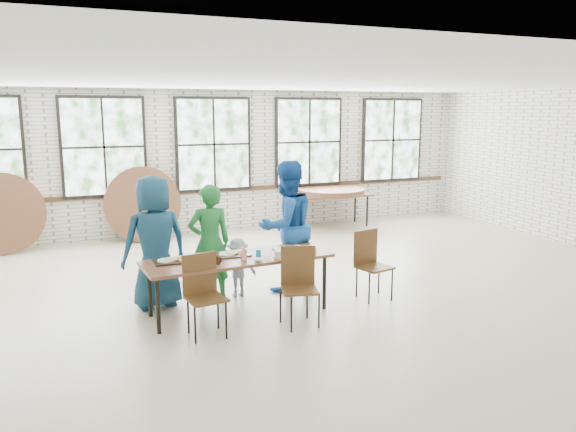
% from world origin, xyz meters
% --- Properties ---
extents(room, '(12.00, 12.00, 12.00)m').
position_xyz_m(room, '(0.00, 4.44, 1.83)').
color(room, '#B5AB90').
rests_on(room, ground).
extents(dining_table, '(2.45, 0.95, 0.74)m').
position_xyz_m(dining_table, '(-1.05, -0.45, 0.69)').
color(dining_table, brown).
rests_on(dining_table, ground).
extents(chair_near_left, '(0.47, 0.46, 0.95)m').
position_xyz_m(chair_near_left, '(-1.64, -0.95, 0.56)').
color(chair_near_left, '#53361B').
rests_on(chair_near_left, ground).
extents(chair_near_right, '(0.52, 0.51, 0.95)m').
position_xyz_m(chair_near_right, '(-0.47, -1.06, 0.56)').
color(chair_near_right, '#53361B').
rests_on(chair_near_right, ground).
extents(chair_spare, '(0.50, 0.49, 0.95)m').
position_xyz_m(chair_spare, '(0.83, -0.56, 0.56)').
color(chair_spare, '#53361B').
rests_on(chair_spare, ground).
extents(adult_teal, '(0.94, 0.69, 1.77)m').
position_xyz_m(adult_teal, '(-1.98, 0.20, 0.88)').
color(adult_teal, navy).
rests_on(adult_teal, ground).
extents(adult_green, '(0.59, 0.39, 1.61)m').
position_xyz_m(adult_green, '(-1.24, 0.20, 0.81)').
color(adult_green, '#1D6E2F').
rests_on(adult_green, ground).
extents(toddler, '(0.55, 0.33, 0.83)m').
position_xyz_m(toddler, '(-0.85, 0.20, 0.42)').
color(toddler, '#142740').
rests_on(toddler, ground).
extents(adult_blue, '(1.07, 0.93, 1.89)m').
position_xyz_m(adult_blue, '(-0.11, 0.20, 0.94)').
color(adult_blue, '#164B9E').
rests_on(adult_blue, ground).
extents(storage_table, '(1.83, 0.82, 0.74)m').
position_xyz_m(storage_table, '(2.53, 3.95, 0.69)').
color(storage_table, brown).
rests_on(storage_table, ground).
extents(tabletop_clutter, '(2.05, 0.64, 0.11)m').
position_xyz_m(tabletop_clutter, '(-0.94, -0.49, 0.77)').
color(tabletop_clutter, black).
rests_on(tabletop_clutter, dining_table).
extents(round_tops_stacked, '(1.50, 1.50, 0.13)m').
position_xyz_m(round_tops_stacked, '(2.53, 3.95, 0.80)').
color(round_tops_stacked, brown).
rests_on(round_tops_stacked, storage_table).
extents(round_tops_leaning, '(4.01, 0.40, 1.49)m').
position_xyz_m(round_tops_leaning, '(-2.38, 4.14, 0.74)').
color(round_tops_leaning, brown).
rests_on(round_tops_leaning, ground).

